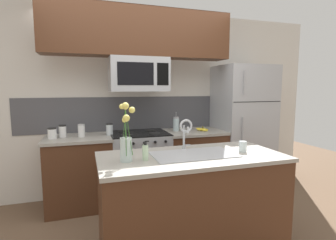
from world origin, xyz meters
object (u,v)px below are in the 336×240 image
object	(u,v)px
storage_jar_tall	(52,133)
storage_jar_medium	(63,131)
french_press	(176,124)
dish_soap_bottle	(145,152)
banana_bunch	(203,129)
sink_faucet	(186,130)
stove_range	(140,166)
storage_jar_squat	(110,129)
refrigerator	(242,127)
microwave	(139,75)
drinking_glass	(243,147)
storage_jar_short	(81,131)
flower_vase	(126,143)

from	to	relation	value
storage_jar_tall	storage_jar_medium	distance (m)	0.13
french_press	dish_soap_bottle	world-z (taller)	french_press
banana_bunch	sink_faucet	distance (m)	1.19
stove_range	storage_jar_medium	size ratio (longest dim) A/B	6.09
storage_jar_squat	french_press	world-z (taller)	french_press
french_press	refrigerator	bearing A→B (deg)	-2.18
storage_jar_tall	microwave	bearing A→B (deg)	0.41
drinking_glass	french_press	bearing A→B (deg)	98.48
refrigerator	sink_faucet	bearing A→B (deg)	-141.63
storage_jar_squat	french_press	distance (m)	0.93
refrigerator	storage_jar_short	bearing A→B (deg)	-179.36
storage_jar_medium	drinking_glass	xyz separation A→B (m)	(1.70, -1.33, -0.02)
storage_jar_tall	dish_soap_bottle	world-z (taller)	dish_soap_bottle
storage_jar_squat	drinking_glass	bearing A→B (deg)	-48.98
stove_range	refrigerator	xyz separation A→B (m)	(1.60, 0.02, 0.46)
storage_jar_squat	dish_soap_bottle	size ratio (longest dim) A/B	0.92
banana_bunch	sink_faucet	size ratio (longest dim) A/B	0.62
storage_jar_squat	drinking_glass	xyz separation A→B (m)	(1.13, -1.30, -0.02)
storage_jar_tall	french_press	size ratio (longest dim) A/B	0.49
sink_faucet	flower_vase	size ratio (longest dim) A/B	0.62
microwave	sink_faucet	xyz separation A→B (m)	(0.26, -1.02, -0.58)
storage_jar_short	banana_bunch	size ratio (longest dim) A/B	0.83
refrigerator	storage_jar_short	xyz separation A→B (m)	(-2.33, -0.03, 0.07)
storage_jar_squat	microwave	bearing A→B (deg)	-4.56
stove_range	storage_jar_tall	bearing A→B (deg)	-178.46
storage_jar_medium	french_press	world-z (taller)	french_press
drinking_glass	dish_soap_bottle	bearing A→B (deg)	179.85
sink_faucet	flower_vase	distance (m)	0.67
sink_faucet	storage_jar_tall	bearing A→B (deg)	142.55
refrigerator	drinking_glass	world-z (taller)	refrigerator
storage_jar_tall	flower_vase	bearing A→B (deg)	-60.81
stove_range	french_press	size ratio (longest dim) A/B	3.48
stove_range	storage_jar_short	distance (m)	0.90
stove_range	storage_jar_medium	distance (m)	1.09
storage_jar_medium	storage_jar_short	world-z (taller)	storage_jar_short
storage_jar_squat	storage_jar_tall	bearing A→B (deg)	-176.76
banana_bunch	flower_vase	size ratio (longest dim) A/B	0.38
storage_jar_short	drinking_glass	bearing A→B (deg)	-41.02
storage_jar_medium	sink_faucet	world-z (taller)	sink_faucet
banana_bunch	flower_vase	world-z (taller)	flower_vase
storage_jar_tall	sink_faucet	bearing A→B (deg)	-37.45
storage_jar_short	storage_jar_tall	bearing A→B (deg)	-176.14
stove_range	storage_jar_tall	xyz separation A→B (m)	(-1.07, -0.03, 0.51)
storage_jar_tall	storage_jar_medium	bearing A→B (deg)	30.29
flower_vase	stove_range	bearing A→B (deg)	74.10
microwave	drinking_glass	bearing A→B (deg)	-59.57
microwave	storage_jar_tall	world-z (taller)	microwave
stove_range	flower_vase	distance (m)	1.47
storage_jar_short	sink_faucet	xyz separation A→B (m)	(0.99, -1.04, 0.12)
banana_bunch	storage_jar_squat	bearing A→B (deg)	176.90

